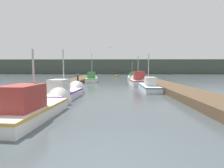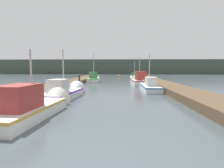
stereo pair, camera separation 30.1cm
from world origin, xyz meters
name	(u,v)px [view 2 (the right image)]	position (x,y,z in m)	size (l,w,h in m)	color
dock_left	(66,84)	(-5.42, 16.00, 0.25)	(2.40, 40.00, 0.50)	brown
dock_right	(163,85)	(5.42, 16.00, 0.25)	(2.40, 40.00, 0.50)	brown
distant_shore_ridge	(117,67)	(0.00, 64.47, 2.53)	(120.00, 16.00, 5.07)	#424C42
fishing_boat_0	(34,106)	(-3.16, 3.92, 0.45)	(1.92, 5.11, 3.33)	silver
fishing_boat_1	(66,92)	(-3.21, 8.65, 0.39)	(1.97, 5.40, 3.81)	silver
fishing_boat_2	(148,86)	(3.39, 13.58, 0.36)	(1.43, 6.21, 3.80)	silver
fishing_boat_3	(139,81)	(3.00, 17.85, 0.53)	(1.97, 4.45, 3.97)	silver
fishing_boat_4	(94,79)	(-3.20, 22.69, 0.47)	(1.67, 5.18, 4.74)	silver
fishing_boat_5	(134,78)	(3.23, 27.29, 0.39)	(1.73, 4.55, 3.59)	silver
mooring_piling_0	(138,76)	(4.26, 30.48, 0.54)	(0.28, 0.28, 1.07)	#473523
mooring_piling_1	(79,80)	(-4.19, 17.18, 0.68)	(0.24, 0.24, 1.34)	#473523
channel_buoy	(119,76)	(0.63, 37.10, 0.18)	(0.63, 0.63, 1.13)	#BF6513
seagull_lead	(111,48)	(-0.52, 20.74, 4.87)	(0.53, 0.39, 0.12)	white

